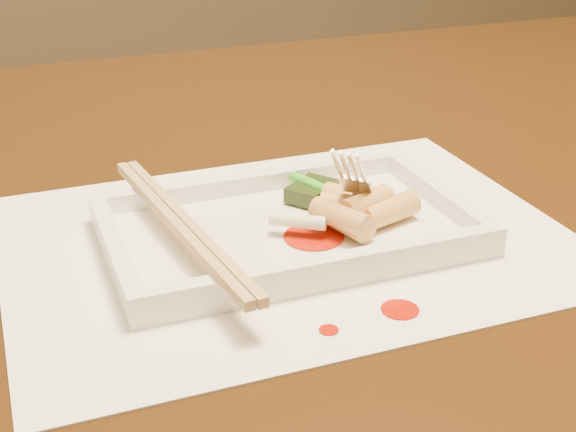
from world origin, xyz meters
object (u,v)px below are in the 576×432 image
object	(u,v)px
chopstick_a	(175,225)
plate_base	(288,233)
table	(316,268)
fork	(369,112)
placemat	(288,239)

from	to	relation	value
chopstick_a	plate_base	bearing A→B (deg)	0.00
table	fork	distance (m)	0.21
plate_base	chopstick_a	size ratio (longest dim) A/B	1.10
placemat	plate_base	size ratio (longest dim) A/B	1.54
plate_base	chopstick_a	xyz separation A→B (m)	(-0.08, 0.00, 0.02)
placemat	plate_base	world-z (taller)	plate_base
fork	placemat	bearing A→B (deg)	-165.58
table	placemat	bearing A→B (deg)	-121.48
chopstick_a	placemat	bearing A→B (deg)	-0.00
table	plate_base	size ratio (longest dim) A/B	5.38
placemat	chopstick_a	world-z (taller)	chopstick_a
plate_base	table	bearing A→B (deg)	58.52
placemat	chopstick_a	xyz separation A→B (m)	(-0.08, 0.00, 0.03)
chopstick_a	fork	xyz separation A→B (m)	(0.15, 0.02, 0.06)
table	fork	bearing A→B (deg)	-91.98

